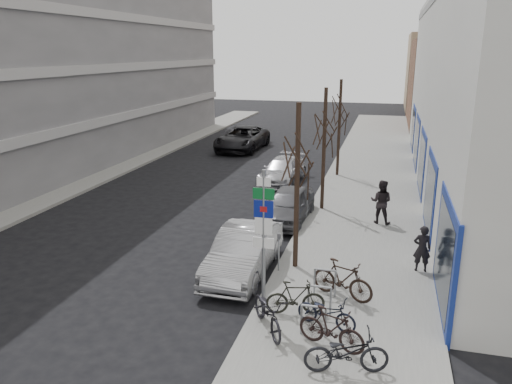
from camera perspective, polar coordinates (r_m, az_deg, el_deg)
The scene contains 25 objects.
ground at distance 14.46m, azimuth -8.67°, elevation -13.30°, with size 120.00×120.00×0.00m, color black.
sidewalk_east at distance 22.60m, azimuth 12.29°, elevation -2.36°, with size 5.00×70.00×0.15m, color slate.
sidewalk_west at distance 27.84m, azimuth -21.42°, elevation 0.34°, with size 3.00×70.00×0.15m, color slate.
brick_building_far at distance 52.16m, azimuth 23.94°, elevation 11.25°, with size 12.00×14.00×8.00m, color brown.
tan_building_far at distance 67.05m, azimuth 22.57°, elevation 12.56°, with size 13.00×12.00×9.00m, color #937A5B.
highway_sign_pole at distance 12.69m, azimuth 0.88°, elevation -5.14°, with size 0.55×0.10×4.20m.
bike_rack at distance 13.74m, azimuth 7.28°, elevation -11.77°, with size 0.66×2.26×0.83m.
tree_near at distance 15.51m, azimuth 4.80°, elevation 5.03°, with size 1.80×1.80×5.50m.
tree_mid at distance 21.86m, azimuth 7.89°, elevation 8.10°, with size 1.80×1.80×5.50m.
tree_far at distance 28.28m, azimuth 9.60°, elevation 9.77°, with size 1.80×1.80×5.50m.
meter_front at distance 16.03m, azimuth 2.63°, elevation -6.46°, with size 0.10×0.08×1.27m.
meter_mid at distance 21.14m, azimuth 5.84°, elevation -0.95°, with size 0.10×0.08×1.27m.
meter_back at distance 26.40m, azimuth 7.78°, elevation 2.39°, with size 0.10×0.08×1.27m.
bike_near_left at distance 12.89m, azimuth 1.37°, elevation -13.26°, with size 0.58×1.91×1.16m, color black.
bike_near_right at distance 12.37m, azimuth 8.62°, elevation -15.12°, with size 0.51×1.72×1.04m, color black.
bike_mid_curb at distance 13.18m, azimuth 8.08°, elevation -13.17°, with size 0.49×1.61×0.98m, color black.
bike_mid_inner at distance 13.68m, azimuth 4.52°, elevation -11.91°, with size 0.48×1.61×0.98m, color black.
bike_far_curb at distance 11.59m, azimuth 10.31°, elevation -17.22°, with size 0.57×1.88×1.15m, color black.
bike_far_inner at distance 14.65m, azimuth 9.86°, elevation -9.76°, with size 0.57×1.90×1.15m, color black.
parked_car_front at distance 16.19m, azimuth -1.44°, elevation -6.84°, with size 1.60×4.58×1.51m, color #A4A5A9.
parked_car_mid at distance 21.11m, azimuth 3.72°, elevation -1.49°, with size 1.69×4.20×1.43m, color #4D4D52.
parked_car_back at distance 27.42m, azimuth 3.04°, elevation 2.47°, with size 1.86×4.57×1.32m, color #A8A8AD.
lane_car at distance 36.49m, azimuth -1.59°, elevation 6.15°, with size 2.80×6.07×1.69m, color black.
pedestrian_near at distance 16.86m, azimuth 18.45°, elevation -6.15°, with size 0.56×0.37×1.54m, color black.
pedestrian_far at distance 20.98m, azimuth 14.11°, elevation -1.05°, with size 0.68×0.46×1.84m, color black.
Camera 1 is at (5.27, -11.50, 7.01)m, focal length 35.00 mm.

